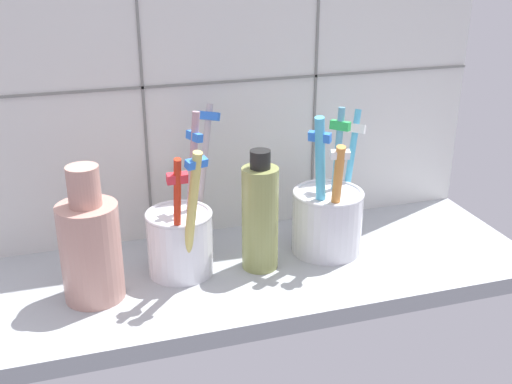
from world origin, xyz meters
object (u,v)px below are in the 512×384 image
(toothbrush_cup_left, at_px, (181,236))
(ceramic_vase, at_px, (90,246))
(soap_bottle, at_px, (260,216))
(toothbrush_cup_right, at_px, (328,216))

(toothbrush_cup_left, xyz_separation_m, ceramic_vase, (-0.10, -0.02, 0.01))
(ceramic_vase, relative_size, soap_bottle, 1.04)
(toothbrush_cup_left, xyz_separation_m, toothbrush_cup_right, (0.18, 0.00, 0.00))
(toothbrush_cup_left, relative_size, toothbrush_cup_right, 1.04)
(toothbrush_cup_right, bearing_deg, soap_bottle, -169.95)
(ceramic_vase, height_order, soap_bottle, ceramic_vase)
(toothbrush_cup_right, height_order, soap_bottle, toothbrush_cup_right)
(ceramic_vase, bearing_deg, toothbrush_cup_left, 14.04)
(ceramic_vase, xyz_separation_m, soap_bottle, (0.19, 0.01, 0.00))
(toothbrush_cup_left, distance_m, ceramic_vase, 0.10)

